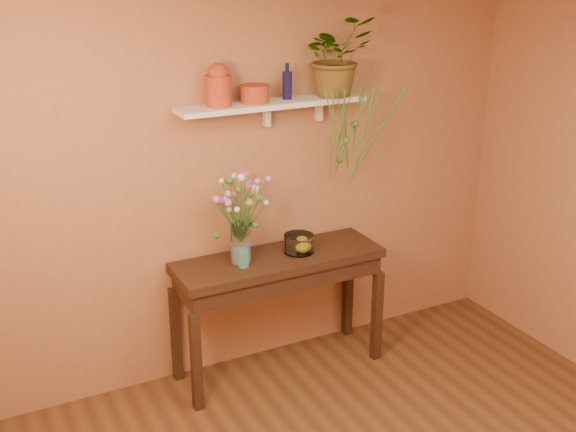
% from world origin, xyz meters
% --- Properties ---
extents(room, '(4.04, 4.04, 2.70)m').
position_xyz_m(room, '(0.00, 0.00, 1.35)').
color(room, brown).
rests_on(room, ground).
extents(sideboard, '(1.46, 0.47, 0.89)m').
position_xyz_m(sideboard, '(0.03, 1.74, 0.76)').
color(sideboard, '#341A10').
rests_on(sideboard, ground).
extents(wall_shelf, '(1.30, 0.24, 0.19)m').
position_xyz_m(wall_shelf, '(0.06, 1.87, 1.92)').
color(wall_shelf, white).
rests_on(wall_shelf, room).
extents(terracotta_jug, '(0.21, 0.21, 0.27)m').
position_xyz_m(terracotta_jug, '(-0.32, 1.88, 2.07)').
color(terracotta_jug, '#C04122').
rests_on(terracotta_jug, wall_shelf).
extents(terracotta_pot, '(0.23, 0.23, 0.11)m').
position_xyz_m(terracotta_pot, '(-0.07, 1.88, 1.99)').
color(terracotta_pot, '#C04122').
rests_on(terracotta_pot, wall_shelf).
extents(blue_bottle, '(0.07, 0.07, 0.24)m').
position_xyz_m(blue_bottle, '(0.17, 1.89, 2.03)').
color(blue_bottle, '#110F37').
rests_on(blue_bottle, wall_shelf).
extents(spider_plant, '(0.49, 0.43, 0.53)m').
position_xyz_m(spider_plant, '(0.52, 1.85, 2.20)').
color(spider_plant, '#32691D').
rests_on(spider_plant, wall_shelf).
extents(plant_fronds, '(0.64, 0.35, 0.70)m').
position_xyz_m(plant_fronds, '(0.56, 1.69, 1.72)').
color(plant_fronds, '#32691D').
rests_on(plant_fronds, wall_shelf).
extents(glass_vase, '(0.13, 0.13, 0.28)m').
position_xyz_m(glass_vase, '(-0.25, 1.76, 1.01)').
color(glass_vase, white).
rests_on(glass_vase, sideboard).
extents(bouquet, '(0.38, 0.51, 0.51)m').
position_xyz_m(bouquet, '(-0.25, 1.76, 1.33)').
color(bouquet, '#386B28').
rests_on(bouquet, glass_vase).
extents(glass_bowl, '(0.21, 0.21, 0.13)m').
position_xyz_m(glass_bowl, '(0.18, 1.74, 0.95)').
color(glass_bowl, white).
rests_on(glass_bowl, sideboard).
extents(lemon, '(0.08, 0.08, 0.08)m').
position_xyz_m(lemon, '(0.20, 1.73, 0.93)').
color(lemon, yellow).
rests_on(lemon, glass_bowl).
extents(carton, '(0.06, 0.06, 0.11)m').
position_xyz_m(carton, '(-0.26, 1.68, 0.94)').
color(carton, teal).
rests_on(carton, sideboard).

